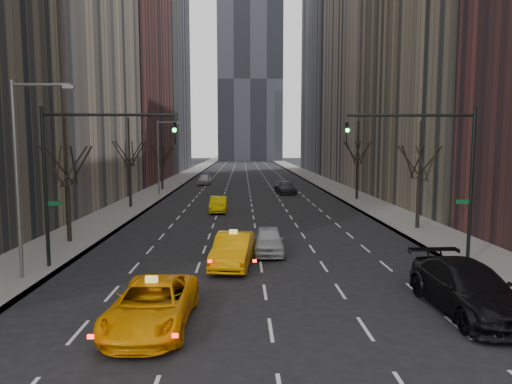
{
  "coord_description": "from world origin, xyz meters",
  "views": [
    {
      "loc": [
        -0.95,
        -10.95,
        6.31
      ],
      "look_at": [
        -0.15,
        15.74,
        3.5
      ],
      "focal_mm": 32.0,
      "sensor_mm": 36.0,
      "label": 1
    }
  ],
  "objects": [
    {
      "name": "sidewalk_left",
      "position": [
        -12.25,
        70.0,
        0.07
      ],
      "size": [
        4.5,
        320.0,
        0.15
      ],
      "primitive_type": "cube",
      "color": "slate",
      "rests_on": "ground"
    },
    {
      "name": "sidewalk_right",
      "position": [
        12.25,
        70.0,
        0.07
      ],
      "size": [
        4.5,
        320.0,
        0.15
      ],
      "primitive_type": "cube",
      "color": "slate",
      "rests_on": "ground"
    },
    {
      "name": "bld_left_far",
      "position": [
        -21.5,
        66.0,
        22.0
      ],
      "size": [
        14.0,
        28.0,
        44.0
      ],
      "primitive_type": "cube",
      "color": "brown",
      "rests_on": "ground"
    },
    {
      "name": "bld_left_deep",
      "position": [
        -21.5,
        96.0,
        30.0
      ],
      "size": [
        14.0,
        30.0,
        60.0
      ],
      "primitive_type": "cube",
      "color": "#5C5C60",
      "rests_on": "ground"
    },
    {
      "name": "bld_right_far",
      "position": [
        21.5,
        64.0,
        25.0
      ],
      "size": [
        14.0,
        28.0,
        50.0
      ],
      "primitive_type": "cube",
      "color": "tan",
      "rests_on": "ground"
    },
    {
      "name": "bld_right_deep",
      "position": [
        21.5,
        95.0,
        29.0
      ],
      "size": [
        14.0,
        30.0,
        58.0
      ],
      "primitive_type": "cube",
      "color": "#5C5C60",
      "rests_on": "ground"
    },
    {
      "name": "tower_far",
      "position": [
        2.0,
        170.0,
        60.0
      ],
      "size": [
        24.0,
        24.0,
        120.0
      ],
      "primitive_type": "cube",
      "color": "black",
      "rests_on": "ground"
    },
    {
      "name": "tree_lw_b",
      "position": [
        -12.0,
        18.0,
        3.72
      ],
      "size": [
        3.36,
        3.5,
        7.82
      ],
      "color": "black",
      "rests_on": "ground"
    },
    {
      "name": "tree_lw_c",
      "position": [
        -12.0,
        34.0,
        4.04
      ],
      "size": [
        3.36,
        3.5,
        8.74
      ],
      "color": "black",
      "rests_on": "ground"
    },
    {
      "name": "tree_lw_d",
      "position": [
        -12.0,
        52.0,
        3.56
      ],
      "size": [
        3.36,
        3.5,
        7.36
      ],
      "color": "black",
      "rests_on": "ground"
    },
    {
      "name": "tree_rw_b",
      "position": [
        12.0,
        22.0,
        3.72
      ],
      "size": [
        3.36,
        3.5,
        7.82
      ],
      "color": "black",
      "rests_on": "ground"
    },
    {
      "name": "tree_rw_c",
      "position": [
        12.0,
        40.0,
        4.04
      ],
      "size": [
        3.36,
        3.5,
        8.74
      ],
      "color": "black",
      "rests_on": "ground"
    },
    {
      "name": "traffic_mast_left",
      "position": [
        -9.11,
        12.0,
        5.49
      ],
      "size": [
        6.69,
        0.39,
        8.0
      ],
      "color": "black",
      "rests_on": "ground"
    },
    {
      "name": "traffic_mast_right",
      "position": [
        9.11,
        12.0,
        5.49
      ],
      "size": [
        6.69,
        0.39,
        8.0
      ],
      "color": "black",
      "rests_on": "ground"
    },
    {
      "name": "streetlight_near",
      "position": [
        -10.84,
        10.0,
        5.62
      ],
      "size": [
        2.83,
        0.22,
        9.0
      ],
      "color": "slate",
      "rests_on": "ground"
    },
    {
      "name": "streetlight_far",
      "position": [
        -10.84,
        45.0,
        5.62
      ],
      "size": [
        2.83,
        0.22,
        9.0
      ],
      "color": "slate",
      "rests_on": "ground"
    },
    {
      "name": "taxi_suv",
      "position": [
        -4.09,
        4.39,
        0.79
      ],
      "size": [
        2.79,
        5.77,
        1.58
      ],
      "primitive_type": "imported",
      "rotation": [
        0.0,
        0.0,
        -0.03
      ],
      "color": "#FFA205",
      "rests_on": "ground"
    },
    {
      "name": "taxi_sedan",
      "position": [
        -1.43,
        12.28,
        0.85
      ],
      "size": [
        2.43,
        5.33,
        1.69
      ],
      "primitive_type": "imported",
      "rotation": [
        0.0,
        0.0,
        -0.13
      ],
      "color": "orange",
      "rests_on": "ground"
    },
    {
      "name": "silver_sedan_ahead",
      "position": [
        0.56,
        15.03,
        0.75
      ],
      "size": [
        1.94,
        4.48,
        1.51
      ],
      "primitive_type": "imported",
      "rotation": [
        0.0,
        0.0,
        -0.04
      ],
      "color": "#A6A8AE",
      "rests_on": "ground"
    },
    {
      "name": "parked_suv_black",
      "position": [
        7.5,
        5.43,
        0.92
      ],
      "size": [
        2.74,
        6.42,
        1.85
      ],
      "primitive_type": "imported",
      "rotation": [
        0.0,
        0.0,
        0.03
      ],
      "color": "black",
      "rests_on": "ground"
    },
    {
      "name": "far_taxi",
      "position": [
        -3.19,
        31.24,
        0.72
      ],
      "size": [
        1.53,
        4.35,
        1.43
      ],
      "primitive_type": "imported",
      "rotation": [
        0.0,
        0.0,
        0.0
      ],
      "color": "#DBB704",
      "rests_on": "ground"
    },
    {
      "name": "far_suv_grey",
      "position": [
        4.55,
        47.1,
        0.78
      ],
      "size": [
        2.77,
        5.58,
        1.56
      ],
      "primitive_type": "imported",
      "rotation": [
        0.0,
        0.0,
        0.11
      ],
      "color": "#2F2E33",
      "rests_on": "ground"
    },
    {
      "name": "far_car_white",
      "position": [
        -6.89,
        60.44,
        0.8
      ],
      "size": [
        2.17,
        4.79,
        1.6
      ],
      "primitive_type": "imported",
      "rotation": [
        0.0,
        0.0,
        -0.06
      ],
      "color": "silver",
      "rests_on": "ground"
    }
  ]
}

